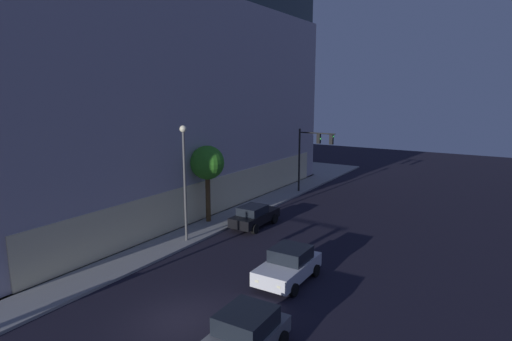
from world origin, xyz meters
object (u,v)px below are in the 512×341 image
car_grey (243,335)px  car_white (289,265)px  traffic_light_far_corner (312,148)px  street_lamp_sidewalk (184,169)px  sidewalk_tree (207,164)px  car_black (254,216)px  modern_building (99,92)px

car_grey → car_white: (6.43, 1.50, -0.00)m
traffic_light_far_corner → street_lamp_sidewalk: size_ratio=0.82×
street_lamp_sidewalk → car_white: 9.23m
traffic_light_far_corner → street_lamp_sidewalk: bearing=175.0°
sidewalk_tree → car_black: size_ratio=1.29×
street_lamp_sidewalk → sidewalk_tree: street_lamp_sidewalk is taller
sidewalk_tree → car_white: 11.53m
traffic_light_far_corner → street_lamp_sidewalk: (-16.20, 1.43, 0.40)m
street_lamp_sidewalk → car_grey: size_ratio=1.80×
car_grey → car_black: (12.92, 7.65, -0.04)m
sidewalk_tree → car_black: 5.09m
car_grey → car_white: bearing=13.1°
car_white → car_black: (6.49, 6.15, -0.04)m
car_grey → traffic_light_far_corner: bearing=18.9°
traffic_light_far_corner → car_black: traffic_light_far_corner is taller
modern_building → traffic_light_far_corner: modern_building is taller
car_grey → car_black: car_grey is taller
car_grey → sidewalk_tree: bearing=42.9°
sidewalk_tree → car_white: sidewalk_tree is taller
traffic_light_far_corner → car_white: traffic_light_far_corner is taller
street_lamp_sidewalk → car_white: (-1.48, -8.18, -4.00)m
modern_building → car_black: modern_building is taller
street_lamp_sidewalk → car_grey: (-7.90, -9.68, -4.00)m
sidewalk_tree → car_white: bearing=-119.7°
sidewalk_tree → car_grey: sidewalk_tree is taller
modern_building → car_grey: modern_building is taller
modern_building → car_grey: size_ratio=8.87×
modern_building → car_white: (-7.78, -24.13, -8.76)m
sidewalk_tree → car_black: bearing=-72.2°
car_grey → car_black: 15.01m
car_grey → car_black: bearing=30.7°
modern_building → street_lamp_sidewalk: (-6.30, -15.94, -4.76)m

